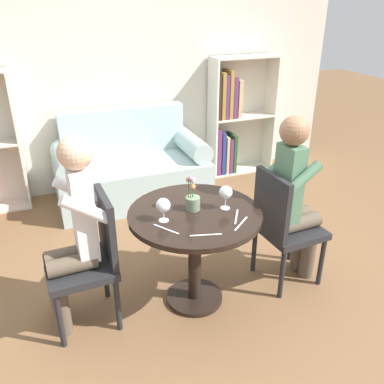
# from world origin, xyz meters

# --- Properties ---
(ground_plane) EXTENTS (16.00, 16.00, 0.00)m
(ground_plane) POSITION_xyz_m (0.00, 0.00, 0.00)
(ground_plane) COLOR brown
(back_wall) EXTENTS (5.20, 0.05, 2.70)m
(back_wall) POSITION_xyz_m (0.00, 2.23, 1.35)
(back_wall) COLOR beige
(back_wall) RESTS_ON ground_plane
(round_table) EXTENTS (0.88, 0.88, 0.72)m
(round_table) POSITION_xyz_m (0.00, 0.00, 0.56)
(round_table) COLOR black
(round_table) RESTS_ON ground_plane
(couch) EXTENTS (1.55, 0.80, 0.92)m
(couch) POSITION_xyz_m (0.00, 1.80, 0.31)
(couch) COLOR #A8C1C1
(couch) RESTS_ON ground_plane
(bookshelf_right) EXTENTS (0.79, 0.28, 1.38)m
(bookshelf_right) POSITION_xyz_m (1.32, 2.07, 0.67)
(bookshelf_right) COLOR silver
(bookshelf_right) RESTS_ON ground_plane
(chair_left) EXTENTS (0.43, 0.43, 0.90)m
(chair_left) POSITION_xyz_m (-0.68, 0.08, 0.49)
(chair_left) COLOR #232326
(chair_left) RESTS_ON ground_plane
(chair_right) EXTENTS (0.44, 0.44, 0.90)m
(chair_right) POSITION_xyz_m (0.68, -0.02, 0.49)
(chair_right) COLOR #232326
(chair_right) RESTS_ON ground_plane
(person_left) EXTENTS (0.43, 0.35, 1.29)m
(person_left) POSITION_xyz_m (-0.76, 0.08, 0.69)
(person_left) COLOR brown
(person_left) RESTS_ON ground_plane
(person_right) EXTENTS (0.43, 0.36, 1.29)m
(person_right) POSITION_xyz_m (0.77, -0.02, 0.68)
(person_right) COLOR brown
(person_right) RESTS_ON ground_plane
(wine_glass_left) EXTENTS (0.09, 0.09, 0.15)m
(wine_glass_left) POSITION_xyz_m (-0.22, -0.04, 0.82)
(wine_glass_left) COLOR white
(wine_glass_left) RESTS_ON round_table
(wine_glass_right) EXTENTS (0.09, 0.09, 0.16)m
(wine_glass_right) POSITION_xyz_m (0.20, -0.03, 0.83)
(wine_glass_right) COLOR white
(wine_glass_right) RESTS_ON round_table
(flower_vase) EXTENTS (0.10, 0.10, 0.24)m
(flower_vase) POSITION_xyz_m (-0.00, 0.04, 0.80)
(flower_vase) COLOR gray
(flower_vase) RESTS_ON round_table
(knife_left_setting) EXTENTS (0.11, 0.17, 0.00)m
(knife_left_setting) POSITION_xyz_m (-0.24, -0.14, 0.72)
(knife_left_setting) COLOR silver
(knife_left_setting) RESTS_ON round_table
(fork_left_setting) EXTENTS (0.11, 0.17, 0.00)m
(fork_left_setting) POSITION_xyz_m (0.22, -0.16, 0.72)
(fork_left_setting) COLOR silver
(fork_left_setting) RESTS_ON round_table
(knife_right_setting) EXTENTS (0.19, 0.06, 0.00)m
(knife_right_setting) POSITION_xyz_m (-0.05, -0.29, 0.72)
(knife_right_setting) COLOR silver
(knife_right_setting) RESTS_ON round_table
(fork_right_setting) EXTENTS (0.15, 0.13, 0.00)m
(fork_right_setting) POSITION_xyz_m (0.21, -0.25, 0.72)
(fork_right_setting) COLOR silver
(fork_right_setting) RESTS_ON round_table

